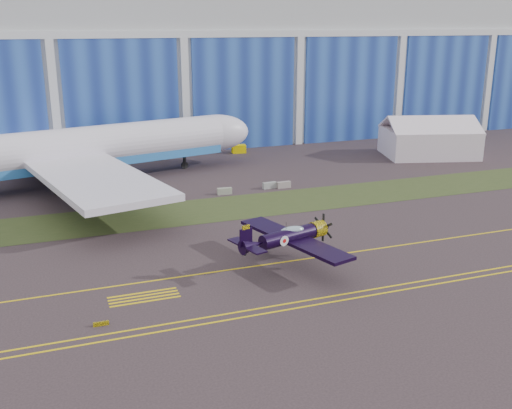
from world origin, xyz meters
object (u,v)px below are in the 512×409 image
object	(u,v)px
warbird	(289,236)
tug	(239,149)
jetliner	(63,104)
shipping_container	(146,151)
tent	(429,136)

from	to	relation	value
warbird	tug	bearing A→B (deg)	60.71
tug	jetliner	bearing A→B (deg)	-149.03
shipping_container	tug	size ratio (longest dim) A/B	2.65
tent	warbird	bearing A→B (deg)	-123.17
tent	tug	world-z (taller)	tent
jetliner	tent	distance (m)	61.11
warbird	tent	xyz separation A→B (m)	(42.85, 37.62, 0.53)
tug	shipping_container	bearing A→B (deg)	-173.76
jetliner	shipping_container	world-z (taller)	jetliner
tent	shipping_container	bearing A→B (deg)	178.59
jetliner	shipping_container	size ratio (longest dim) A/B	11.87
warbird	tug	xyz separation A→B (m)	(12.28, 51.43, -2.32)
shipping_container	warbird	bearing A→B (deg)	-79.22
warbird	tug	distance (m)	52.92
jetliner	tent	world-z (taller)	jetliner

